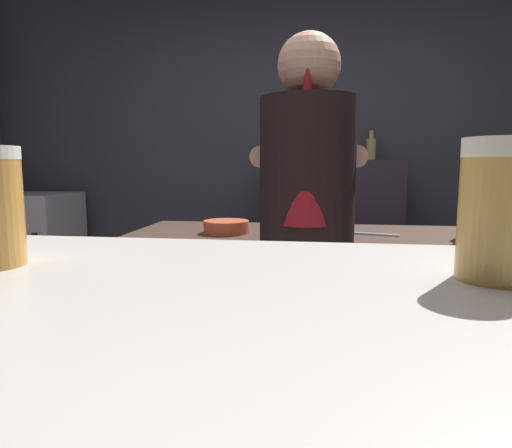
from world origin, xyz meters
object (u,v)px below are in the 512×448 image
(mixing_bowl, at_px, (226,227))
(bottle_soy, at_px, (349,147))
(bartender, at_px, (306,231))
(knife_block, at_px, (476,214))
(pint_glass_near, at_px, (499,210))
(mini_fridge, at_px, (35,255))
(bottle_vinegar, at_px, (371,148))
(chefs_knife, at_px, (372,234))

(mixing_bowl, distance_m, bottle_soy, 1.50)
(bartender, distance_m, knife_block, 0.79)
(pint_glass_near, xyz_separation_m, bottle_soy, (0.05, 2.83, 0.17))
(mini_fridge, height_order, knife_block, knife_block)
(bartender, height_order, bottle_vinegar, bartender)
(mini_fridge, distance_m, bottle_vinegar, 2.73)
(mini_fridge, bearing_deg, bartender, -35.76)
(pint_glass_near, bearing_deg, chefs_knife, 87.23)
(mini_fridge, bearing_deg, pint_glass_near, -48.84)
(chefs_knife, xyz_separation_m, pint_glass_near, (-0.08, -1.56, 0.26))
(knife_block, xyz_separation_m, chefs_knife, (-0.42, 0.04, -0.10))
(mixing_bowl, bearing_deg, pint_glass_near, -69.24)
(bartender, height_order, bottle_soy, bartender)
(bartender, relative_size, bottle_soy, 6.63)
(mini_fridge, bearing_deg, bottle_soy, 2.64)
(knife_block, xyz_separation_m, bottle_vinegar, (-0.28, 1.42, 0.33))
(knife_block, relative_size, pint_glass_near, 2.18)
(bottle_soy, bearing_deg, bottle_vinegar, 34.24)
(mixing_bowl, bearing_deg, chefs_knife, 3.06)
(chefs_knife, relative_size, bottle_soy, 0.97)
(chefs_knife, xyz_separation_m, bottle_vinegar, (0.14, 1.38, 0.43))
(mixing_bowl, xyz_separation_m, pint_glass_near, (0.58, -1.53, 0.24))
(chefs_knife, height_order, bottle_vinegar, bottle_vinegar)
(chefs_knife, distance_m, bottle_soy, 1.34)
(mini_fridge, xyz_separation_m, bottle_vinegar, (2.59, 0.23, 0.83))
(bottle_soy, height_order, bottle_vinegar, bottle_soy)
(bartender, relative_size, bottle_vinegar, 7.16)
(chefs_knife, bearing_deg, pint_glass_near, -76.62)
(pint_glass_near, bearing_deg, mixing_bowl, 110.76)
(chefs_knife, height_order, bottle_soy, bottle_soy)
(mixing_bowl, xyz_separation_m, bottle_soy, (0.63, 1.30, 0.41))
(mini_fridge, distance_m, pint_glass_near, 3.67)
(mini_fridge, xyz_separation_m, pint_glass_near, (2.37, -2.71, 0.66))
(knife_block, distance_m, bottle_soy, 1.42)
(pint_glass_near, height_order, bottle_soy, bottle_soy)
(bartender, relative_size, pint_glass_near, 12.41)
(knife_block, distance_m, bottle_vinegar, 1.48)
(bartender, distance_m, bottle_soy, 1.73)
(mini_fridge, height_order, bottle_soy, bottle_soy)
(knife_block, relative_size, bottle_soy, 1.17)
(bartender, bearing_deg, bottle_vinegar, -12.43)
(pint_glass_near, bearing_deg, knife_block, 71.97)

